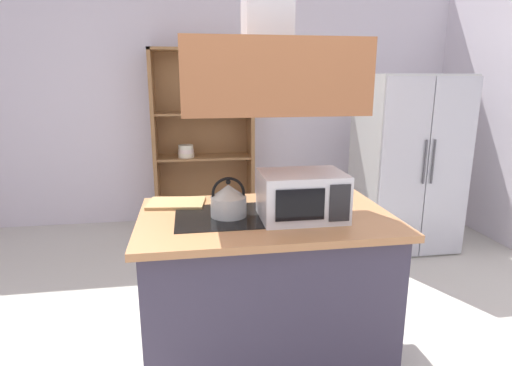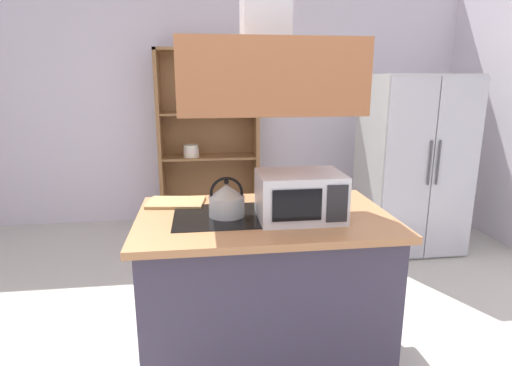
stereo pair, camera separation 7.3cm
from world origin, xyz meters
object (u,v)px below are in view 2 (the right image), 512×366
(dish_cabinet, at_px, (209,149))
(kettle, at_px, (226,200))
(microwave, at_px, (300,196))
(refrigerator, at_px, (412,164))
(cutting_board, at_px, (176,202))

(dish_cabinet, bearing_deg, kettle, -89.03)
(kettle, bearing_deg, microwave, -13.06)
(kettle, bearing_deg, refrigerator, 38.59)
(dish_cabinet, xyz_separation_m, microwave, (0.44, -2.63, 0.15))
(refrigerator, relative_size, microwave, 3.70)
(kettle, bearing_deg, dish_cabinet, 90.97)
(cutting_board, relative_size, microwave, 0.74)
(refrigerator, bearing_deg, microwave, -133.02)
(refrigerator, height_order, microwave, refrigerator)
(dish_cabinet, height_order, cutting_board, dish_cabinet)
(refrigerator, xyz_separation_m, dish_cabinet, (-1.96, 1.01, 0.03))
(kettle, relative_size, microwave, 0.49)
(kettle, xyz_separation_m, cutting_board, (-0.30, 0.28, -0.09))
(dish_cabinet, relative_size, microwave, 4.29)
(microwave, bearing_deg, dish_cabinet, 99.59)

